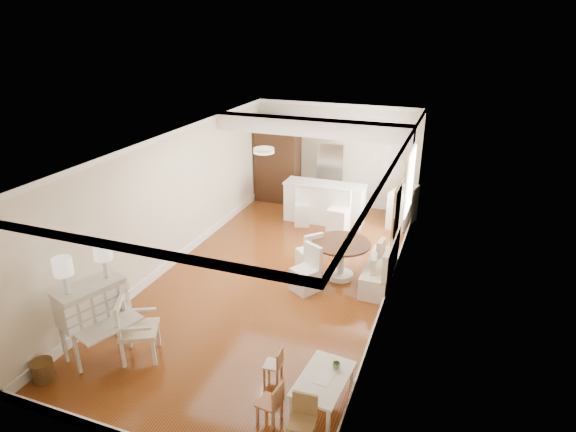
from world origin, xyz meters
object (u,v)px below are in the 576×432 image
Objects in this scene: kids_chair_c at (302,422)px; sideboard at (403,207)px; secretary_bureau at (94,320)px; kids_table at (323,393)px; gustavian_armchair at (139,329)px; slip_chair_far at (309,250)px; bar_stool_right at (338,214)px; slip_chair_near at (305,269)px; pantry_cabinet at (278,161)px; kids_chair_b at (273,364)px; bar_stool_left at (302,208)px; fridge at (343,177)px; breakfast_counter at (324,203)px; kids_chair_a at (269,402)px; dining_table at (341,260)px; wicker_basket at (43,371)px.

sideboard reaches higher than kids_chair_c.
secretary_bureau reaches higher than kids_table.
kids_chair_c is (-0.08, -0.65, 0.08)m from kids_table.
gustavian_armchair is 3.88m from slip_chair_far.
bar_stool_right is at bearing 102.80° from kids_table.
sideboard is (1.28, 3.88, 0.02)m from slip_chair_near.
sideboard is at bearing -9.43° from pantry_cabinet.
slip_chair_far reaches higher than kids_table.
kids_chair_b is at bearing 53.24° from slip_chair_far.
fridge reaches higher than bar_stool_left.
slip_chair_near is (-1.18, 2.79, 0.21)m from kids_table.
slip_chair_far is 4.29m from pantry_cabinet.
kids_chair_b is 0.29× the size of fridge.
secretary_bureau is 1.22× the size of sideboard.
kids_table is at bearing -36.83° from slip_chair_near.
kids_table is 1.50× the size of kids_chair_c.
slip_chair_near is 3.45m from breakfast_counter.
kids_chair_a is 3.96m from dining_table.
wicker_basket is 0.27× the size of dining_table.
kids_chair_a reaches higher than kids_table.
slip_chair_near is 2.64m from bar_stool_right.
kids_chair_c is at bearing -130.21° from gustavian_armchair.
bar_stool_right is 0.63× the size of fridge.
secretary_bureau is 1.21× the size of gustavian_armchair.
dining_table reaches higher than kids_table.
wicker_basket is 3.40m from kids_chair_a.
secretary_bureau is at bearing -84.58° from kids_chair_b.
gustavian_armchair reaches higher than kids_chair_a.
secretary_bureau is 7.40m from pantry_cabinet.
pantry_cabinet reaches higher than fridge.
pantry_cabinet reaches higher than kids_table.
sideboard is at bearing -178.47° from kids_chair_a.
bar_stool_right is 2.97m from pantry_cabinet.
secretary_bureau is at bearing -105.95° from breakfast_counter.
breakfast_counter reaches higher than gustavian_armchair.
fridge is at bearing -176.60° from kids_chair_b.
slip_chair_near is (-0.59, 3.24, 0.16)m from kids_chair_a.
breakfast_counter is 2.11m from pantry_cabinet.
slip_chair_near is at bearing -84.59° from fridge.
kids_chair_b is at bearing -154.21° from kids_chair_a.
kids_chair_b is at bearing 27.73° from secretary_bureau.
pantry_cabinet is at bearing 86.84° from wicker_basket.
slip_chair_near is at bearing 52.94° from wicker_basket.
kids_chair_c is at bearing -77.94° from sideboard.
sideboard is at bearing -51.00° from gustavian_armchair.
kids_chair_a is 0.53× the size of dining_table.
kids_chair_c is at bearing 3.43° from wicker_basket.
bar_stool_right is at bearing -78.53° from fridge.
kids_chair_c is 0.66× the size of sideboard.
slip_chair_near is at bearing -125.30° from dining_table.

